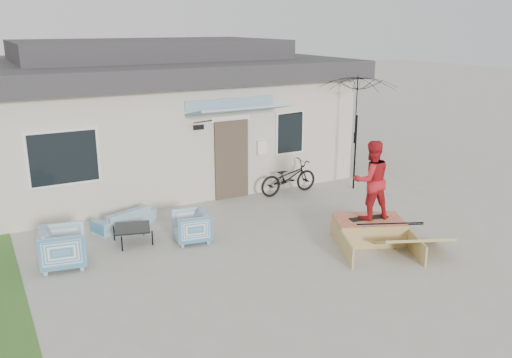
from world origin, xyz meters
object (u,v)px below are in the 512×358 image
coffee_table (133,235)px  patio_umbrella (356,128)px  loveseat (124,215)px  skateboard (369,217)px  armchair_right (191,225)px  skate_ramp (369,230)px  armchair_left (63,245)px  bicycle (288,174)px  skater (371,178)px

coffee_table → patio_umbrella: size_ratio=0.32×
loveseat → coffee_table: loveseat is taller
loveseat → skateboard: bearing=122.9°
loveseat → armchair_right: 1.87m
skate_ramp → armchair_left: bearing=-172.9°
loveseat → armchair_left: 2.21m
bicycle → patio_umbrella: (1.88, -0.48, 1.19)m
armchair_left → skater: skater is taller
skate_ramp → skater: skater is taller
armchair_right → skateboard: armchair_right is taller
patio_umbrella → skater: size_ratio=1.34×
coffee_table → bicycle: size_ratio=0.41×
armchair_right → patio_umbrella: patio_umbrella is taller
loveseat → skater: skater is taller
loveseat → armchair_left: (-1.59, -1.53, 0.14)m
armchair_right → armchair_left: bearing=-81.7°
armchair_left → bicycle: (6.22, 1.86, 0.13)m
loveseat → skateboard: size_ratio=1.68×
coffee_table → skater: (4.54, -2.23, 1.20)m
skate_ramp → skater: (0.02, 0.04, 1.14)m
skater → skate_ramp: bearing=78.1°
coffee_table → skater: bearing=-26.2°
armchair_right → bicycle: (3.60, 1.87, 0.19)m
armchair_left → skate_ramp: 6.27m
armchair_right → bicycle: 4.06m
skateboard → loveseat: bearing=153.3°
armchair_left → coffee_table: 1.58m
coffee_table → skater: 5.20m
armchair_left → skater: (6.03, -1.75, 0.95)m
skateboard → coffee_table: bearing=163.6°
bicycle → patio_umbrella: bearing=-106.3°
coffee_table → skate_ramp: (4.52, -2.28, 0.06)m
patio_umbrella → skater: 3.77m
coffee_table → skate_ramp: bearing=-26.7°
armchair_left → armchair_right: (2.62, -0.02, -0.06)m
skate_ramp → skater: bearing=90.0°
skate_ramp → skater: 1.14m
loveseat → skate_ramp: size_ratio=0.77×
loveseat → patio_umbrella: size_ratio=0.65×
patio_umbrella → skateboard: 3.95m
armchair_left → bicycle: 6.50m
loveseat → skater: bearing=122.9°
coffee_table → patio_umbrella: (6.62, 0.89, 1.57)m
loveseat → skate_ramp: 5.53m
coffee_table → bicycle: 4.95m
loveseat → skate_ramp: loveseat is taller
coffee_table → skateboard: bearing=-26.2°
patio_umbrella → skateboard: size_ratio=2.60×
coffee_table → skateboard: (4.54, -2.23, 0.32)m
loveseat → patio_umbrella: 6.68m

